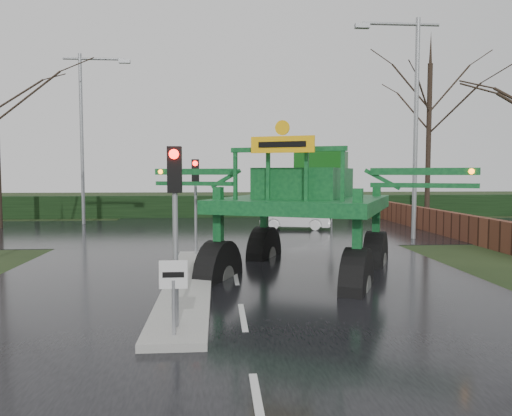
{
  "coord_description": "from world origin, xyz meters",
  "views": [
    {
      "loc": [
        -0.51,
        -10.27,
        3.04
      ],
      "look_at": [
        0.62,
        4.49,
        2.0
      ],
      "focal_mm": 35.0,
      "sensor_mm": 36.0,
      "label": 1
    }
  ],
  "objects": [
    {
      "name": "hedge_row",
      "position": [
        0.0,
        24.0,
        0.75
      ],
      "size": [
        44.0,
        0.9,
        1.5
      ],
      "primitive_type": "cube",
      "color": "black",
      "rests_on": "ground"
    },
    {
      "name": "road_main",
      "position": [
        0.0,
        10.0,
        0.0
      ],
      "size": [
        14.0,
        80.0,
        0.02
      ],
      "primitive_type": "cube",
      "color": "black",
      "rests_on": "ground"
    },
    {
      "name": "brick_wall",
      "position": [
        10.5,
        16.0,
        0.6
      ],
      "size": [
        0.4,
        20.0,
        1.2
      ],
      "primitive_type": "cube",
      "color": "#592D1E",
      "rests_on": "ground"
    },
    {
      "name": "street_light_left_far",
      "position": [
        -8.19,
        20.0,
        5.99
      ],
      "size": [
        3.85,
        0.3,
        10.0
      ],
      "color": "gray",
      "rests_on": "ground"
    },
    {
      "name": "road_cross",
      "position": [
        0.0,
        16.0,
        0.01
      ],
      "size": [
        80.0,
        12.0,
        0.02
      ],
      "primitive_type": "cube",
      "color": "black",
      "rests_on": "ground"
    },
    {
      "name": "tree_right_far",
      "position": [
        13.0,
        21.0,
        6.5
      ],
      "size": [
        7.0,
        7.0,
        12.05
      ],
      "color": "black",
      "rests_on": "ground"
    },
    {
      "name": "street_light_right",
      "position": [
        8.19,
        12.0,
        5.99
      ],
      "size": [
        3.85,
        0.3,
        10.0
      ],
      "color": "gray",
      "rests_on": "ground"
    },
    {
      "name": "traffic_signal_mid",
      "position": [
        -1.3,
        7.49,
        2.59
      ],
      "size": [
        0.26,
        0.33,
        3.52
      ],
      "color": "gray",
      "rests_on": "ground"
    },
    {
      "name": "traffic_signal_near",
      "position": [
        -1.3,
        -1.01,
        2.59
      ],
      "size": [
        0.26,
        0.33,
        3.52
      ],
      "color": "gray",
      "rests_on": "ground"
    },
    {
      "name": "ground",
      "position": [
        0.0,
        0.0,
        0.0
      ],
      "size": [
        140.0,
        140.0,
        0.0
      ],
      "primitive_type": "plane",
      "color": "black",
      "rests_on": "ground"
    },
    {
      "name": "traffic_signal_far",
      "position": [
        6.5,
        20.01,
        2.59
      ],
      "size": [
        0.26,
        0.33,
        3.52
      ],
      "rotation": [
        0.0,
        0.0,
        3.14
      ],
      "color": "gray",
      "rests_on": "ground"
    },
    {
      "name": "keep_left_sign",
      "position": [
        -1.3,
        -1.5,
        1.06
      ],
      "size": [
        0.5,
        0.07,
        1.35
      ],
      "color": "gray",
      "rests_on": "ground"
    },
    {
      "name": "median_island",
      "position": [
        -1.3,
        3.0,
        0.09
      ],
      "size": [
        1.2,
        10.0,
        0.16
      ],
      "primitive_type": "cube",
      "color": "gray",
      "rests_on": "ground"
    },
    {
      "name": "white_sedan",
      "position": [
        3.66,
        16.29,
        0.0
      ],
      "size": [
        3.92,
        2.02,
        1.23
      ],
      "primitive_type": "imported",
      "rotation": [
        0.0,
        0.0,
        1.37
      ],
      "color": "white",
      "rests_on": "ground"
    },
    {
      "name": "crop_sprayer",
      "position": [
        -0.39,
        4.24,
        2.62
      ],
      "size": [
        9.08,
        7.51,
        5.54
      ],
      "rotation": [
        0.0,
        0.0,
        -0.43
      ],
      "color": "black",
      "rests_on": "ground"
    }
  ]
}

